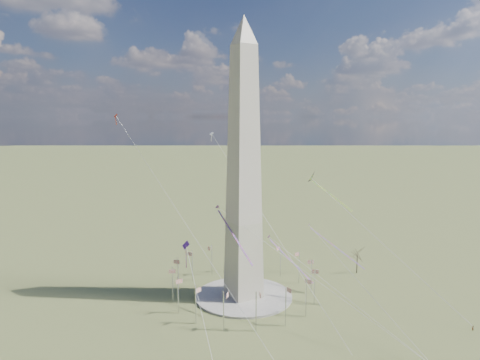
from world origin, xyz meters
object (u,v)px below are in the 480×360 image
washington_monument (244,169)px  kite_delta_black (314,180)px  person_east (473,328)px  tree_near (357,254)px

washington_monument → kite_delta_black: washington_monument is taller
person_east → kite_delta_black: bearing=-79.0°
tree_near → person_east: 55.74m
person_east → kite_delta_black: 78.85m
tree_near → kite_delta_black: (-13.96, 13.27, 31.10)m
washington_monument → kite_delta_black: bearing=13.4°
tree_near → kite_delta_black: size_ratio=0.66×
washington_monument → tree_near: 67.41m
tree_near → person_east: bearing=-96.2°
tree_near → washington_monument: bearing=176.3°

